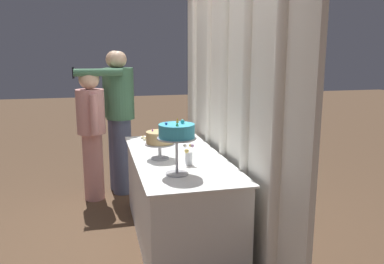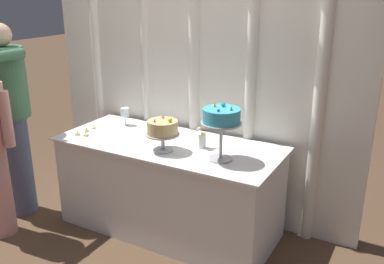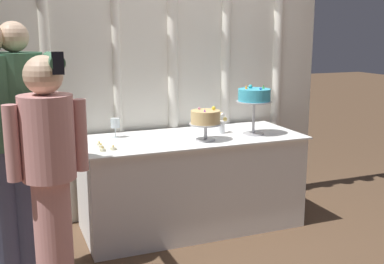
{
  "view_description": "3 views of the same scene",
  "coord_description": "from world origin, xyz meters",
  "px_view_note": "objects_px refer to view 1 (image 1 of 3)",
  "views": [
    {
      "loc": [
        3.32,
        -0.58,
        1.7
      ],
      "look_at": [
        0.05,
        0.22,
        1.01
      ],
      "focal_mm": 36.75,
      "sensor_mm": 36.0,
      "label": 1
    },
    {
      "loc": [
        1.74,
        -2.62,
        1.99
      ],
      "look_at": [
        0.18,
        0.18,
        0.88
      ],
      "focal_mm": 39.91,
      "sensor_mm": 36.0,
      "label": 2
    },
    {
      "loc": [
        -1.42,
        -3.48,
        1.65
      ],
      "look_at": [
        0.0,
        0.08,
        0.83
      ],
      "focal_mm": 44.69,
      "sensor_mm": 36.0,
      "label": 3
    }
  ],
  "objects_px": {
    "flower_vase": "(189,155)",
    "guest_man_pink_jacket": "(91,129)",
    "cake_display_nearleft": "(160,139)",
    "guest_man_dark_suit": "(117,114)",
    "cake_table": "(178,198)",
    "tealight_near_left": "(153,137)",
    "wine_glass": "(185,130)",
    "tealight_far_right": "(145,139)",
    "cake_display_nearright": "(177,134)",
    "guest_girl_blue_dress": "(120,116)",
    "tealight_far_left": "(143,138)",
    "tealight_near_right": "(161,137)"
  },
  "relations": [
    {
      "from": "tealight_far_right",
      "to": "guest_man_dark_suit",
      "type": "distance_m",
      "value": 0.85
    },
    {
      "from": "tealight_far_left",
      "to": "guest_girl_blue_dress",
      "type": "xyz_separation_m",
      "value": [
        -0.56,
        -0.2,
        0.15
      ]
    },
    {
      "from": "cake_table",
      "to": "guest_man_pink_jacket",
      "type": "height_order",
      "value": "guest_man_pink_jacket"
    },
    {
      "from": "cake_table",
      "to": "tealight_far_left",
      "type": "xyz_separation_m",
      "value": [
        -0.78,
        -0.21,
        0.4
      ]
    },
    {
      "from": "wine_glass",
      "to": "flower_vase",
      "type": "xyz_separation_m",
      "value": [
        0.88,
        -0.17,
        -0.04
      ]
    },
    {
      "from": "cake_display_nearright",
      "to": "guest_man_pink_jacket",
      "type": "xyz_separation_m",
      "value": [
        -1.72,
        -0.63,
        -0.27
      ]
    },
    {
      "from": "guest_man_dark_suit",
      "to": "tealight_far_right",
      "type": "bearing_deg",
      "value": 17.29
    },
    {
      "from": "cake_table",
      "to": "tealight_near_left",
      "type": "bearing_deg",
      "value": -172.11
    },
    {
      "from": "wine_glass",
      "to": "guest_man_dark_suit",
      "type": "xyz_separation_m",
      "value": [
        -0.9,
        -0.65,
        0.05
      ]
    },
    {
      "from": "guest_man_dark_suit",
      "to": "flower_vase",
      "type": "bearing_deg",
      "value": 15.02
    },
    {
      "from": "flower_vase",
      "to": "guest_man_pink_jacket",
      "type": "height_order",
      "value": "guest_man_pink_jacket"
    },
    {
      "from": "flower_vase",
      "to": "tealight_near_left",
      "type": "relative_size",
      "value": 4.67
    },
    {
      "from": "flower_vase",
      "to": "guest_man_pink_jacket",
      "type": "distance_m",
      "value": 1.68
    },
    {
      "from": "cake_table",
      "to": "guest_girl_blue_dress",
      "type": "xyz_separation_m",
      "value": [
        -1.34,
        -0.41,
        0.55
      ]
    },
    {
      "from": "cake_display_nearleft",
      "to": "tealight_near_right",
      "type": "relative_size",
      "value": 7.08
    },
    {
      "from": "tealight_near_left",
      "to": "guest_man_pink_jacket",
      "type": "relative_size",
      "value": 0.03
    },
    {
      "from": "cake_display_nearleft",
      "to": "flower_vase",
      "type": "distance_m",
      "value": 0.32
    },
    {
      "from": "guest_man_pink_jacket",
      "to": "tealight_near_right",
      "type": "bearing_deg",
      "value": 59.2
    },
    {
      "from": "cake_table",
      "to": "guest_man_pink_jacket",
      "type": "bearing_deg",
      "value": -148.14
    },
    {
      "from": "cake_display_nearleft",
      "to": "guest_man_dark_suit",
      "type": "height_order",
      "value": "guest_man_dark_suit"
    },
    {
      "from": "tealight_far_left",
      "to": "guest_man_dark_suit",
      "type": "relative_size",
      "value": 0.03
    },
    {
      "from": "flower_vase",
      "to": "guest_man_dark_suit",
      "type": "xyz_separation_m",
      "value": [
        -1.78,
        -0.48,
        0.08
      ]
    },
    {
      "from": "cake_display_nearright",
      "to": "tealight_near_left",
      "type": "xyz_separation_m",
      "value": [
        -1.29,
        0.0,
        -0.3
      ]
    },
    {
      "from": "cake_display_nearright",
      "to": "cake_table",
      "type": "bearing_deg",
      "value": 168.02
    },
    {
      "from": "cake_table",
      "to": "tealight_far_left",
      "type": "relative_size",
      "value": 40.55
    },
    {
      "from": "tealight_near_left",
      "to": "tealight_far_right",
      "type": "distance_m",
      "value": 0.12
    },
    {
      "from": "guest_man_dark_suit",
      "to": "guest_man_pink_jacket",
      "type": "height_order",
      "value": "guest_man_dark_suit"
    },
    {
      "from": "cake_table",
      "to": "guest_man_pink_jacket",
      "type": "relative_size",
      "value": 1.22
    },
    {
      "from": "tealight_far_right",
      "to": "flower_vase",
      "type": "bearing_deg",
      "value": 13.16
    },
    {
      "from": "flower_vase",
      "to": "guest_girl_blue_dress",
      "type": "relative_size",
      "value": 0.11
    },
    {
      "from": "tealight_far_right",
      "to": "guest_girl_blue_dress",
      "type": "relative_size",
      "value": 0.03
    },
    {
      "from": "cake_display_nearright",
      "to": "guest_girl_blue_dress",
      "type": "height_order",
      "value": "guest_girl_blue_dress"
    },
    {
      "from": "flower_vase",
      "to": "guest_man_pink_jacket",
      "type": "xyz_separation_m",
      "value": [
        -1.49,
        -0.78,
        -0.03
      ]
    },
    {
      "from": "tealight_near_left",
      "to": "guest_girl_blue_dress",
      "type": "bearing_deg",
      "value": -151.48
    },
    {
      "from": "cake_table",
      "to": "guest_man_dark_suit",
      "type": "distance_m",
      "value": 1.65
    },
    {
      "from": "wine_glass",
      "to": "guest_man_pink_jacket",
      "type": "xyz_separation_m",
      "value": [
        -0.61,
        -0.95,
        -0.07
      ]
    },
    {
      "from": "tealight_near_left",
      "to": "tealight_far_right",
      "type": "height_order",
      "value": "same"
    },
    {
      "from": "flower_vase",
      "to": "tealight_far_right",
      "type": "distance_m",
      "value": 1.02
    },
    {
      "from": "cake_display_nearleft",
      "to": "guest_man_pink_jacket",
      "type": "relative_size",
      "value": 0.18
    },
    {
      "from": "cake_table",
      "to": "tealight_near_right",
      "type": "relative_size",
      "value": 47.71
    },
    {
      "from": "cake_display_nearleft",
      "to": "guest_man_dark_suit",
      "type": "xyz_separation_m",
      "value": [
        -1.55,
        -0.28,
        -0.01
      ]
    },
    {
      "from": "wine_glass",
      "to": "flower_vase",
      "type": "bearing_deg",
      "value": -10.96
    },
    {
      "from": "guest_man_pink_jacket",
      "to": "guest_man_dark_suit",
      "type": "bearing_deg",
      "value": 133.85
    },
    {
      "from": "guest_man_dark_suit",
      "to": "guest_girl_blue_dress",
      "type": "bearing_deg",
      "value": 10.79
    },
    {
      "from": "tealight_far_right",
      "to": "tealight_near_right",
      "type": "bearing_deg",
      "value": 111.12
    },
    {
      "from": "tealight_near_left",
      "to": "cake_table",
      "type": "bearing_deg",
      "value": 7.89
    },
    {
      "from": "guest_man_dark_suit",
      "to": "guest_man_pink_jacket",
      "type": "distance_m",
      "value": 0.43
    },
    {
      "from": "cake_display_nearleft",
      "to": "tealight_near_left",
      "type": "height_order",
      "value": "cake_display_nearleft"
    },
    {
      "from": "flower_vase",
      "to": "guest_man_dark_suit",
      "type": "bearing_deg",
      "value": -164.98
    },
    {
      "from": "cake_display_nearright",
      "to": "tealight_far_right",
      "type": "height_order",
      "value": "cake_display_nearright"
    }
  ]
}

